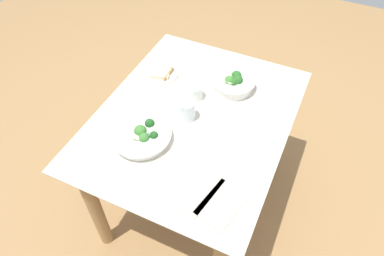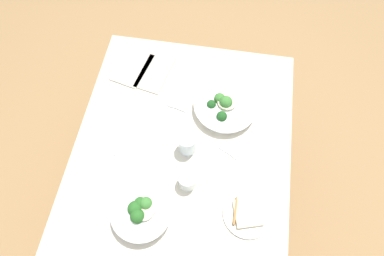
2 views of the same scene
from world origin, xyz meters
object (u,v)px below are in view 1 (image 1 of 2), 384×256
(napkin_folded_lower, at_px, (198,191))
(broccoli_bowl_near, at_px, (233,83))
(fork_by_near_bowl, at_px, (156,107))
(water_glass_side, at_px, (195,92))
(water_glass_center, at_px, (187,111))
(bread_side_plate, at_px, (161,73))
(fork_by_far_bowl, at_px, (187,151))
(broccoli_bowl_far, at_px, (142,136))
(table_knife_left, at_px, (239,138))
(table_knife_right, at_px, (275,79))
(napkin_folded_upper, at_px, (222,204))

(napkin_folded_lower, bearing_deg, broccoli_bowl_near, 7.92)
(broccoli_bowl_near, relative_size, fork_by_near_bowl, 2.41)
(water_glass_side, xyz_separation_m, fork_by_near_bowl, (-0.15, 0.15, -0.04))
(broccoli_bowl_near, distance_m, water_glass_center, 0.32)
(water_glass_center, bearing_deg, broccoli_bowl_near, -22.78)
(bread_side_plate, xyz_separation_m, napkin_folded_lower, (-0.59, -0.48, -0.01))
(water_glass_side, xyz_separation_m, fork_by_far_bowl, (-0.33, -0.11, -0.04))
(water_glass_side, bearing_deg, napkin_folded_lower, -154.55)
(water_glass_center, distance_m, water_glass_side, 0.15)
(broccoli_bowl_near, xyz_separation_m, water_glass_center, (-0.30, 0.12, 0.01))
(fork_by_far_bowl, bearing_deg, broccoli_bowl_far, -157.52)
(fork_by_far_bowl, relative_size, table_knife_left, 0.47)
(broccoli_bowl_near, xyz_separation_m, bread_side_plate, (-0.06, 0.39, -0.03))
(water_glass_center, relative_size, napkin_folded_lower, 0.47)
(broccoli_bowl_near, bearing_deg, broccoli_bowl_far, 153.36)
(broccoli_bowl_near, xyz_separation_m, napkin_folded_lower, (-0.65, -0.09, -0.04))
(broccoli_bowl_far, xyz_separation_m, bread_side_plate, (0.44, 0.14, -0.02))
(water_glass_center, height_order, table_knife_right, water_glass_center)
(bread_side_plate, height_order, napkin_folded_upper, bread_side_plate)
(table_knife_left, relative_size, napkin_folded_lower, 0.91)
(broccoli_bowl_far, bearing_deg, table_knife_left, -63.82)
(bread_side_plate, relative_size, napkin_folded_lower, 0.85)
(water_glass_center, relative_size, napkin_folded_upper, 0.50)
(broccoli_bowl_near, distance_m, water_glass_side, 0.21)
(table_knife_left, relative_size, napkin_folded_upper, 0.96)
(bread_side_plate, distance_m, table_knife_right, 0.61)
(fork_by_far_bowl, bearing_deg, bread_side_plate, 145.55)
(water_glass_center, xyz_separation_m, fork_by_far_bowl, (-0.18, -0.09, -0.05))
(water_glass_side, relative_size, fork_by_far_bowl, 0.83)
(table_knife_left, distance_m, napkin_folded_lower, 0.34)
(water_glass_center, distance_m, table_knife_right, 0.55)
(bread_side_plate, bearing_deg, table_knife_left, -114.78)
(broccoli_bowl_near, height_order, napkin_folded_lower, broccoli_bowl_near)
(water_glass_side, height_order, fork_by_far_bowl, water_glass_side)
(table_knife_right, relative_size, napkin_folded_upper, 0.89)
(table_knife_right, bearing_deg, water_glass_center, 67.45)
(broccoli_bowl_far, bearing_deg, napkin_folded_upper, -108.76)
(napkin_folded_lower, bearing_deg, fork_by_far_bowl, 36.66)
(broccoli_bowl_far, xyz_separation_m, table_knife_left, (0.20, -0.40, -0.03))
(broccoli_bowl_near, height_order, table_knife_left, broccoli_bowl_near)
(broccoli_bowl_far, relative_size, napkin_folded_lower, 1.27)
(water_glass_side, height_order, fork_by_near_bowl, water_glass_side)
(fork_by_near_bowl, relative_size, table_knife_right, 0.51)
(table_knife_left, relative_size, table_knife_right, 1.08)
(broccoli_bowl_far, height_order, fork_by_far_bowl, broccoli_bowl_far)
(bread_side_plate, relative_size, fork_by_far_bowl, 2.00)
(fork_by_near_bowl, xyz_separation_m, table_knife_left, (-0.01, -0.44, -0.00))
(fork_by_far_bowl, bearing_deg, table_knife_left, 57.77)
(bread_side_plate, bearing_deg, table_knife_right, -68.35)
(napkin_folded_upper, bearing_deg, fork_by_near_bowl, 54.06)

